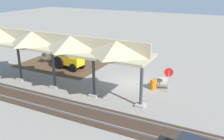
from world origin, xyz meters
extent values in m
plane|color=gray|center=(0.00, 0.00, 0.00)|extent=(120.00, 120.00, 0.00)
cube|color=#4C3823|center=(9.37, -1.96, 0.00)|extent=(9.37, 7.00, 0.01)
cube|color=#9E998E|center=(-2.35, 3.88, 0.10)|extent=(0.70, 0.70, 0.20)
cylinder|color=#383D42|center=(-2.35, 3.88, 1.80)|extent=(0.24, 0.24, 3.60)
cube|color=#9E998E|center=(1.70, 3.88, 0.10)|extent=(0.70, 0.70, 0.20)
cylinder|color=#383D42|center=(1.70, 3.88, 1.80)|extent=(0.24, 0.24, 3.60)
cube|color=#9E998E|center=(5.75, 3.88, 0.10)|extent=(0.70, 0.70, 0.20)
cylinder|color=#383D42|center=(5.75, 3.88, 1.80)|extent=(0.24, 0.24, 3.60)
cube|color=#9E998E|center=(9.80, 3.88, 0.10)|extent=(0.70, 0.70, 0.20)
cylinder|color=#383D42|center=(9.80, 3.88, 1.80)|extent=(0.24, 0.24, 3.60)
cube|color=tan|center=(5.75, 3.88, 3.70)|extent=(17.41, 3.20, 0.20)
cube|color=tan|center=(5.75, 3.88, 4.35)|extent=(17.41, 0.20, 1.10)
pyramid|color=tan|center=(-0.33, 3.88, 4.35)|extent=(3.65, 3.20, 1.10)
pyramid|color=tan|center=(3.72, 3.88, 4.35)|extent=(3.65, 3.20, 1.10)
pyramid|color=tan|center=(7.77, 3.88, 4.35)|extent=(3.65, 3.20, 1.10)
pyramid|color=tan|center=(11.83, 3.88, 4.35)|extent=(3.65, 3.20, 1.10)
cube|color=slate|center=(0.00, 5.96, 0.07)|extent=(60.00, 0.08, 0.15)
cube|color=slate|center=(0.00, 7.39, 0.07)|extent=(60.00, 0.08, 0.15)
cube|color=#38281E|center=(0.00, 6.68, 0.01)|extent=(60.00, 2.58, 0.03)
cylinder|color=gray|center=(-3.48, 0.44, 0.99)|extent=(0.06, 0.06, 1.98)
cylinder|color=red|center=(-3.48, 0.44, 1.79)|extent=(0.70, 0.35, 0.76)
cube|color=#EAB214|center=(7.68, -0.99, 0.97)|extent=(3.32, 1.62, 0.90)
cube|color=#1E262D|center=(7.88, -1.01, 2.12)|extent=(1.41, 1.30, 1.40)
cube|color=#EAB214|center=(6.67, -0.89, 1.67)|extent=(1.26, 1.20, 0.50)
cylinder|color=black|center=(8.57, -1.80, 0.70)|extent=(1.42, 0.44, 1.40)
cylinder|color=black|center=(8.71, -0.38, 0.70)|extent=(1.42, 0.44, 1.40)
cylinder|color=black|center=(6.54, -1.53, 0.45)|extent=(0.93, 0.39, 0.90)
cylinder|color=black|center=(6.67, -0.23, 0.45)|extent=(0.93, 0.39, 0.90)
cylinder|color=#EAB214|center=(9.73, -1.20, 2.08)|extent=(1.08, 0.29, 1.41)
cylinder|color=#EAB214|center=(10.65, -1.29, 1.92)|extent=(1.08, 0.27, 1.69)
cube|color=#47474C|center=(11.12, -1.34, 1.12)|extent=(0.68, 0.86, 0.40)
cone|color=#4C3823|center=(11.05, -2.92, 0.00)|extent=(5.00, 5.00, 1.70)
cylinder|color=#9E9384|center=(-2.80, -0.42, 0.48)|extent=(1.17, 1.19, 0.95)
cylinder|color=black|center=(-2.36, -0.28, 0.48)|extent=(0.21, 0.60, 0.62)
cylinder|color=orange|center=(-2.19, 0.37, 0.45)|extent=(0.56, 0.56, 0.90)
camera|label=1|loc=(-8.02, 19.90, 8.75)|focal=40.00mm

